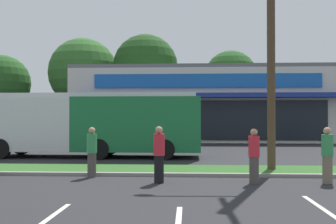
% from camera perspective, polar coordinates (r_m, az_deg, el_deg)
% --- Properties ---
extents(grass_median, '(56.00, 2.20, 0.12)m').
position_cam_1_polar(grass_median, '(14.77, 2.42, -8.50)').
color(grass_median, '#2D5B23').
rests_on(grass_median, ground_plane).
extents(curb_lip, '(56.00, 0.24, 0.12)m').
position_cam_1_polar(curb_lip, '(13.56, 2.38, -9.19)').
color(curb_lip, gray).
rests_on(curb_lip, ground_plane).
extents(storefront_building, '(22.33, 11.64, 6.32)m').
position_cam_1_polar(storefront_building, '(35.83, 5.30, 1.02)').
color(storefront_building, beige).
rests_on(storefront_building, ground_plane).
extents(tree_far_left, '(6.57, 6.57, 9.33)m').
position_cam_1_polar(tree_far_left, '(49.51, -23.22, 3.90)').
color(tree_far_left, '#473323').
rests_on(tree_far_left, ground_plane).
extents(tree_left, '(8.40, 8.40, 11.71)m').
position_cam_1_polar(tree_left, '(48.75, -12.35, 5.67)').
color(tree_left, '#473323').
rests_on(tree_left, ground_plane).
extents(tree_mid_left, '(7.63, 7.63, 11.83)m').
position_cam_1_polar(tree_mid_left, '(46.20, -3.33, 6.63)').
color(tree_mid_left, '#473323').
rests_on(tree_mid_left, ground_plane).
extents(tree_mid, '(6.09, 6.09, 9.74)m').
position_cam_1_polar(tree_mid, '(45.52, 9.20, 5.07)').
color(tree_mid, '#473323').
rests_on(tree_mid, ground_plane).
extents(utility_pole, '(3.03, 2.40, 11.14)m').
position_cam_1_polar(utility_pole, '(15.40, 14.40, 13.85)').
color(utility_pole, '#4C3826').
rests_on(utility_pole, ground_plane).
extents(city_bus, '(11.62, 2.76, 3.25)m').
position_cam_1_polar(city_bus, '(20.41, -11.68, -1.55)').
color(city_bus, '#196638').
rests_on(city_bus, ground_plane).
extents(car_0, '(4.17, 2.01, 1.57)m').
position_cam_1_polar(car_0, '(26.81, -6.27, -3.44)').
color(car_0, '#0C3F1E').
rests_on(car_0, ground_plane).
extents(pedestrian_near_bench, '(0.36, 0.36, 1.76)m').
position_cam_1_polar(pedestrian_near_bench, '(12.14, -1.33, -6.25)').
color(pedestrian_near_bench, black).
rests_on(pedestrian_near_bench, ground_plane).
extents(pedestrian_by_pole, '(0.34, 0.34, 1.70)m').
position_cam_1_polar(pedestrian_by_pole, '(13.54, -11.12, -5.79)').
color(pedestrian_by_pole, '#47423D').
rests_on(pedestrian_by_pole, ground_plane).
extents(pedestrian_mid, '(0.35, 0.35, 1.74)m').
position_cam_1_polar(pedestrian_mid, '(13.04, 22.37, -5.87)').
color(pedestrian_mid, '#726651').
rests_on(pedestrian_mid, ground_plane).
extents(pedestrian_far, '(0.34, 0.34, 1.69)m').
position_cam_1_polar(pedestrian_far, '(12.32, 12.52, -6.32)').
color(pedestrian_far, '#47423D').
rests_on(pedestrian_far, ground_plane).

